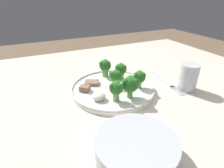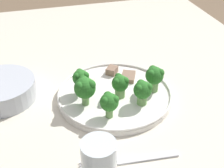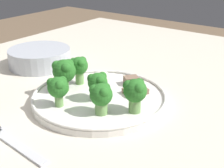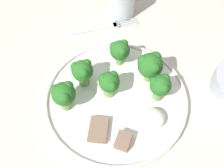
% 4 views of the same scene
% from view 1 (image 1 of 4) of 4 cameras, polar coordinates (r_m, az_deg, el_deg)
% --- Properties ---
extents(table, '(1.33, 1.03, 0.75)m').
position_cam_1_polar(table, '(0.63, 0.72, -9.93)').
color(table, beige).
rests_on(table, ground_plane).
extents(dinner_plate, '(0.28, 0.28, 0.02)m').
position_cam_1_polar(dinner_plate, '(0.58, -0.12, -1.54)').
color(dinner_plate, white).
rests_on(dinner_plate, table).
extents(fork, '(0.04, 0.19, 0.00)m').
position_cam_1_polar(fork, '(0.67, 17.07, 0.61)').
color(fork, silver).
rests_on(fork, table).
extents(cream_bowl, '(0.16, 0.16, 0.05)m').
position_cam_1_polar(cream_bowl, '(0.37, 7.78, -20.20)').
color(cream_bowl, '#B7BCC6').
rests_on(cream_bowl, table).
extents(drinking_glass, '(0.06, 0.06, 0.09)m').
position_cam_1_polar(drinking_glass, '(0.63, 23.52, 1.67)').
color(drinking_glass, silver).
rests_on(drinking_glass, table).
extents(broccoli_floret_near_rim_left, '(0.04, 0.04, 0.06)m').
position_cam_1_polar(broccoli_floret_near_rim_left, '(0.65, -2.26, 5.94)').
color(broccoli_floret_near_rim_left, '#709E56').
rests_on(broccoli_floret_near_rim_left, dinner_plate).
extents(broccoli_floret_center_left, '(0.04, 0.04, 0.06)m').
position_cam_1_polar(broccoli_floret_center_left, '(0.58, 1.20, 2.54)').
color(broccoli_floret_center_left, '#709E56').
rests_on(broccoli_floret_center_left, dinner_plate).
extents(broccoli_floret_back_left, '(0.04, 0.04, 0.06)m').
position_cam_1_polar(broccoli_floret_back_left, '(0.50, 1.36, -1.48)').
color(broccoli_floret_back_left, '#709E56').
rests_on(broccoli_floret_back_left, dinner_plate).
extents(broccoli_floret_front_left, '(0.04, 0.04, 0.06)m').
position_cam_1_polar(broccoli_floret_front_left, '(0.63, 2.91, 4.77)').
color(broccoli_floret_front_left, '#709E56').
rests_on(broccoli_floret_front_left, dinner_plate).
extents(broccoli_floret_center_back, '(0.04, 0.04, 0.06)m').
position_cam_1_polar(broccoli_floret_center_back, '(0.58, 8.95, 2.30)').
color(broccoli_floret_center_back, '#709E56').
rests_on(broccoli_floret_center_back, dinner_plate).
extents(broccoli_floret_mid_cluster, '(0.05, 0.05, 0.07)m').
position_cam_1_polar(broccoli_floret_mid_cluster, '(0.51, 6.01, 0.02)').
color(broccoli_floret_mid_cluster, '#709E56').
rests_on(broccoli_floret_mid_cluster, dinner_plate).
extents(meat_slice_front_slice, '(0.04, 0.04, 0.02)m').
position_cam_1_polar(meat_slice_front_slice, '(0.57, -8.87, -1.42)').
color(meat_slice_front_slice, '#846651').
rests_on(meat_slice_front_slice, dinner_plate).
extents(meat_slice_middle_slice, '(0.06, 0.05, 0.01)m').
position_cam_1_polar(meat_slice_middle_slice, '(0.61, -6.58, 0.40)').
color(meat_slice_middle_slice, '#846651').
rests_on(meat_slice_middle_slice, dinner_plate).
extents(sauce_dollop, '(0.04, 0.04, 0.02)m').
position_cam_1_polar(sauce_dollop, '(0.52, -4.28, -4.09)').
color(sauce_dollop, silver).
rests_on(sauce_dollop, dinner_plate).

